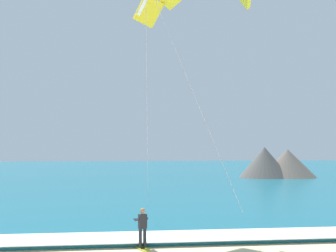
# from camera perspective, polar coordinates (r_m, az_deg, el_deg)

# --- Properties ---
(sea) EXTENTS (200.00, 120.00, 0.20)m
(sea) POSITION_cam_1_polar(r_m,az_deg,el_deg) (78.17, -7.27, -6.13)
(sea) COLOR #146075
(sea) RESTS_ON ground
(surf_foam) EXTENTS (200.00, 2.49, 0.04)m
(surf_foam) POSITION_cam_1_polar(r_m,az_deg,el_deg) (19.48, -9.13, -14.87)
(surf_foam) COLOR white
(surf_foam) RESTS_ON sea
(surfboard) EXTENTS (0.85, 1.47, 0.09)m
(surfboard) POSITION_cam_1_polar(r_m,az_deg,el_deg) (18.29, -3.51, -16.30)
(surfboard) COLOR yellow
(surfboard) RESTS_ON ground
(kitesurfer) EXTENTS (0.63, 0.62, 1.69)m
(kitesurfer) POSITION_cam_1_polar(r_m,az_deg,el_deg) (18.13, -3.52, -13.47)
(kitesurfer) COLOR #232328
(kitesurfer) RESTS_ON ground
(headland_right) EXTENTS (11.32, 8.26, 4.47)m
(headland_right) POSITION_cam_1_polar(r_m,az_deg,el_deg) (61.05, 14.66, -4.96)
(headland_right) COLOR #665B51
(headland_right) RESTS_ON ground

